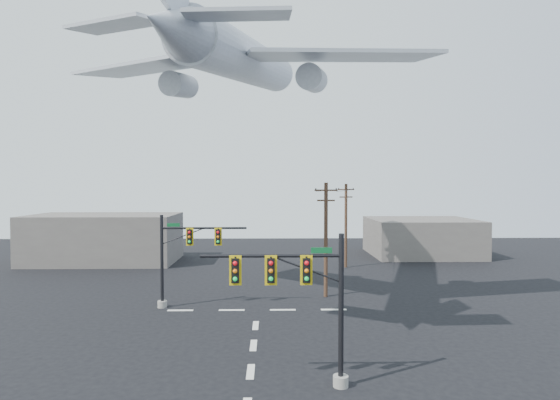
{
  "coord_description": "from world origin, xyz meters",
  "views": [
    {
      "loc": [
        1.08,
        -24.25,
        9.89
      ],
      "look_at": [
        1.64,
        5.0,
        8.87
      ],
      "focal_mm": 30.0,
      "sensor_mm": 36.0,
      "label": 1
    }
  ],
  "objects_px": {
    "signal_mast_near": "(306,301)",
    "airliner": "(244,61)",
    "utility_pole_a": "(326,237)",
    "signal_mast_far": "(180,258)",
    "utility_pole_b": "(346,224)"
  },
  "relations": [
    {
      "from": "signal_mast_near",
      "to": "airliner",
      "type": "height_order",
      "value": "airliner"
    },
    {
      "from": "signal_mast_far",
      "to": "utility_pole_a",
      "type": "distance_m",
      "value": 12.54
    },
    {
      "from": "utility_pole_a",
      "to": "airliner",
      "type": "bearing_deg",
      "value": -153.65
    },
    {
      "from": "signal_mast_near",
      "to": "signal_mast_far",
      "type": "distance_m",
      "value": 17.3
    },
    {
      "from": "signal_mast_near",
      "to": "signal_mast_far",
      "type": "bearing_deg",
      "value": 121.02
    },
    {
      "from": "signal_mast_near",
      "to": "airliner",
      "type": "relative_size",
      "value": 0.23
    },
    {
      "from": "signal_mast_near",
      "to": "airliner",
      "type": "distance_m",
      "value": 22.34
    },
    {
      "from": "signal_mast_near",
      "to": "utility_pole_a",
      "type": "height_order",
      "value": "utility_pole_a"
    },
    {
      "from": "signal_mast_far",
      "to": "utility_pole_a",
      "type": "height_order",
      "value": "utility_pole_a"
    },
    {
      "from": "signal_mast_near",
      "to": "airliner",
      "type": "bearing_deg",
      "value": 103.69
    },
    {
      "from": "signal_mast_far",
      "to": "utility_pole_b",
      "type": "bearing_deg",
      "value": 47.68
    },
    {
      "from": "signal_mast_far",
      "to": "utility_pole_a",
      "type": "bearing_deg",
      "value": 15.64
    },
    {
      "from": "signal_mast_near",
      "to": "signal_mast_far",
      "type": "height_order",
      "value": "signal_mast_near"
    },
    {
      "from": "signal_mast_far",
      "to": "utility_pole_a",
      "type": "relative_size",
      "value": 0.74
    },
    {
      "from": "utility_pole_a",
      "to": "utility_pole_b",
      "type": "distance_m",
      "value": 14.84
    }
  ]
}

